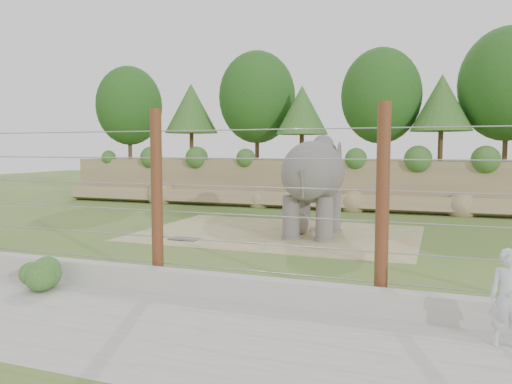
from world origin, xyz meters
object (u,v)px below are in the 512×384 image
(stone_ball, at_px, (301,224))
(barrier_fence, at_px, (157,197))
(zookeeper, at_px, (509,298))
(elephant, at_px, (313,186))

(stone_ball, relative_size, barrier_fence, 0.04)
(stone_ball, distance_m, zookeeper, 10.61)
(barrier_fence, distance_m, zookeeper, 7.31)
(zookeeper, bearing_deg, barrier_fence, 172.39)
(stone_ball, relative_size, zookeeper, 0.49)
(stone_ball, bearing_deg, zookeeper, -57.20)
(barrier_fence, bearing_deg, stone_ball, 79.99)
(elephant, xyz_separation_m, zookeeper, (5.27, -8.76, -0.99))
(zookeeper, bearing_deg, elephant, 123.92)
(elephant, height_order, stone_ball, elephant)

